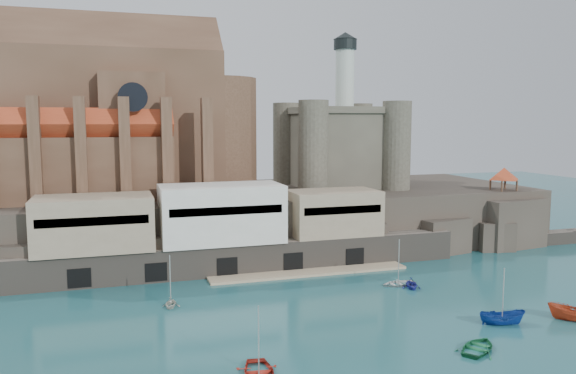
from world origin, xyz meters
The scene contains 13 objects.
ground centered at (0.00, 0.00, 0.00)m, with size 300.00×300.00×0.00m, color #1A5157.
promontory centered at (-0.19, 39.37, 4.92)m, with size 100.00×36.00×10.00m.
quay centered at (-10.19, 23.07, 6.07)m, with size 70.00×12.00×13.05m.
church centered at (-24.13, 41.85, 22.13)m, with size 47.00×25.93×30.51m.
castle_keep centered at (16.08, 41.08, 18.31)m, with size 21.20×21.20×29.30m.
rock_outcrop centered at (42.00, 25.84, 4.02)m, with size 14.50×10.50×8.70m.
pavilion centered at (42.00, 26.00, 12.73)m, with size 6.40×6.40×5.40m.
boat_2 centered at (15.37, -8.19, 0.00)m, with size 1.92×1.97×5.11m, color navy.
boat_3 centered at (8.60, -13.34, 0.00)m, with size 3.93×1.14×5.51m, color #1D6F42.
boat_4 centered at (-19.08, 8.78, 0.00)m, with size 2.63×1.61×3.05m, color beige.
boat_5 centered at (23.88, -9.77, 0.00)m, with size 2.16×2.21×5.73m, color #B73E1D.
boat_6 centered at (11.73, 8.77, 0.00)m, with size 3.52×1.02×4.93m, color silver.
boat_7 centered at (12.70, 6.95, 0.00)m, with size 2.97×1.81×3.44m, color navy.
Camera 1 is at (-25.17, -58.31, 22.39)m, focal length 35.00 mm.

